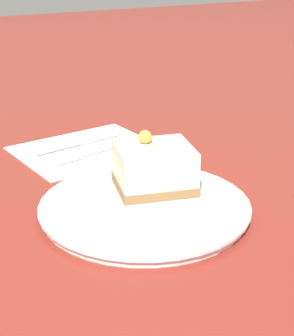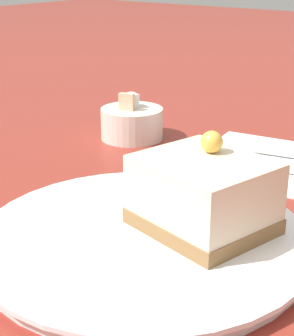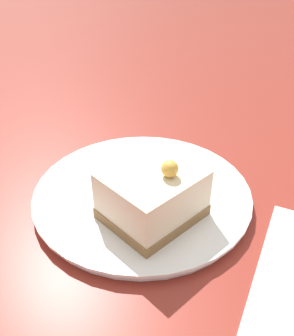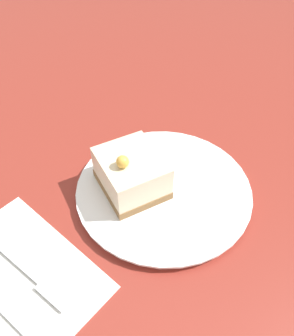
{
  "view_description": "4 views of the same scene",
  "coord_description": "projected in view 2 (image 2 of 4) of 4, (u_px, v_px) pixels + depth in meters",
  "views": [
    {
      "loc": [
        -0.61,
        0.33,
        0.34
      ],
      "look_at": [
        -0.01,
        0.02,
        0.06
      ],
      "focal_mm": 60.0,
      "sensor_mm": 36.0,
      "label": 1
    },
    {
      "loc": [
        -0.35,
        -0.22,
        0.23
      ],
      "look_at": [
        -0.01,
        0.04,
        0.06
      ],
      "focal_mm": 60.0,
      "sensor_mm": 36.0,
      "label": 2
    },
    {
      "loc": [
        0.19,
        -0.28,
        0.31
      ],
      "look_at": [
        -0.02,
        0.05,
        0.04
      ],
      "focal_mm": 40.0,
      "sensor_mm": 36.0,
      "label": 3
    },
    {
      "loc": [
        0.22,
        0.27,
        0.41
      ],
      "look_at": [
        -0.0,
        0.02,
        0.06
      ],
      "focal_mm": 35.0,
      "sensor_mm": 36.0,
      "label": 4
    }
  ],
  "objects": [
    {
      "name": "sugar_bowl",
      "position": [
        132.0,
        123.0,
        0.74
      ],
      "size": [
        0.08,
        0.08,
        0.06
      ],
      "color": "silver",
      "rests_on": "ground_plane"
    },
    {
      "name": "plate",
      "position": [
        143.0,
        239.0,
        0.47
      ],
      "size": [
        0.28,
        0.28,
        0.01
      ],
      "color": "white",
      "rests_on": "ground_plane"
    },
    {
      "name": "fork",
      "position": [
        273.0,
        168.0,
        0.63
      ],
      "size": [
        0.05,
        0.16,
        0.0
      ],
      "rotation": [
        0.0,
        0.0,
        0.21
      ],
      "color": "silver",
      "rests_on": "napkin"
    },
    {
      "name": "ground_plane",
      "position": [
        193.0,
        249.0,
        0.47
      ],
      "size": [
        4.0,
        4.0,
        0.0
      ],
      "primitive_type": "plane",
      "color": "maroon"
    },
    {
      "name": "napkin",
      "position": [
        292.0,
        166.0,
        0.65
      ],
      "size": [
        0.21,
        0.25,
        0.0
      ],
      "rotation": [
        0.0,
        0.0,
        0.15
      ],
      "color": "white",
      "rests_on": "ground_plane"
    },
    {
      "name": "cake_slice",
      "position": [
        208.0,
        195.0,
        0.46
      ],
      "size": [
        0.11,
        0.12,
        0.08
      ],
      "rotation": [
        0.0,
        0.0,
        -0.22
      ],
      "color": "olive",
      "rests_on": "plate"
    }
  ]
}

